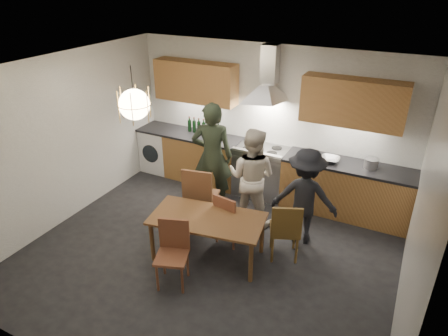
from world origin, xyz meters
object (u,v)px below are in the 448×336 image
at_px(stock_pot, 371,164).
at_px(dining_table, 207,222).
at_px(chair_back_left, 200,194).
at_px(person_right, 305,197).
at_px(mixing_bowl, 330,160).
at_px(person_left, 212,156).
at_px(wine_bottles, 204,127).
at_px(chair_front, 173,248).
at_px(person_mid, 252,177).

bearing_deg(stock_pot, dining_table, -131.33).
distance_m(chair_back_left, person_right, 1.57).
bearing_deg(mixing_bowl, dining_table, -120.65).
distance_m(dining_table, person_left, 1.43).
bearing_deg(dining_table, stock_pot, 39.61).
height_order(person_left, wine_bottles, person_left).
height_order(chair_back_left, chair_front, chair_back_left).
relative_size(person_mid, stock_pot, 7.43).
distance_m(person_mid, wine_bottles, 1.74).
distance_m(person_right, wine_bottles, 2.57).
distance_m(mixing_bowl, wine_bottles, 2.40).
bearing_deg(mixing_bowl, person_left, -158.20).
bearing_deg(stock_pot, wine_bottles, 178.36).
distance_m(person_right, stock_pot, 1.29).
xyz_separation_m(dining_table, stock_pot, (1.78, 2.02, 0.40)).
distance_m(mixing_bowl, stock_pot, 0.62).
bearing_deg(person_right, mixing_bowl, -105.49).
bearing_deg(mixing_bowl, chair_front, -117.27).
relative_size(dining_table, chair_front, 1.88).
relative_size(dining_table, person_left, 0.89).
relative_size(chair_back_left, chair_front, 1.18).
bearing_deg(dining_table, mixing_bowl, 50.28).
relative_size(mixing_bowl, stock_pot, 1.42).
relative_size(chair_front, person_left, 0.48).
bearing_deg(chair_back_left, mixing_bowl, -151.04).
relative_size(chair_back_left, stock_pot, 4.84).
height_order(person_right, wine_bottles, person_right).
xyz_separation_m(chair_front, person_right, (1.22, 1.59, 0.24)).
bearing_deg(wine_bottles, person_mid, -35.32).
relative_size(chair_front, stock_pot, 4.09).
distance_m(person_right, mixing_bowl, 1.00).
height_order(chair_back_left, wine_bottles, wine_bottles).
distance_m(person_left, wine_bottles, 1.07).
distance_m(dining_table, mixing_bowl, 2.31).
relative_size(stock_pot, wine_bottles, 0.31).
relative_size(chair_back_left, person_mid, 0.65).
height_order(chair_back_left, stock_pot, stock_pot).
xyz_separation_m(person_mid, stock_pot, (1.60, 0.91, 0.18)).
bearing_deg(person_right, wine_bottles, -35.49).
relative_size(person_mid, person_right, 1.07).
distance_m(dining_table, chair_front, 0.63).
height_order(person_mid, mixing_bowl, person_mid).
bearing_deg(person_right, chair_back_left, 4.98).
distance_m(chair_back_left, mixing_bowl, 2.15).
bearing_deg(mixing_bowl, person_mid, -139.32).
bearing_deg(dining_table, chair_back_left, 118.85).
bearing_deg(dining_table, chair_front, -114.00).
xyz_separation_m(chair_back_left, person_mid, (0.63, 0.52, 0.20)).
bearing_deg(dining_table, person_right, 33.83).
bearing_deg(chair_front, stock_pot, 34.28).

